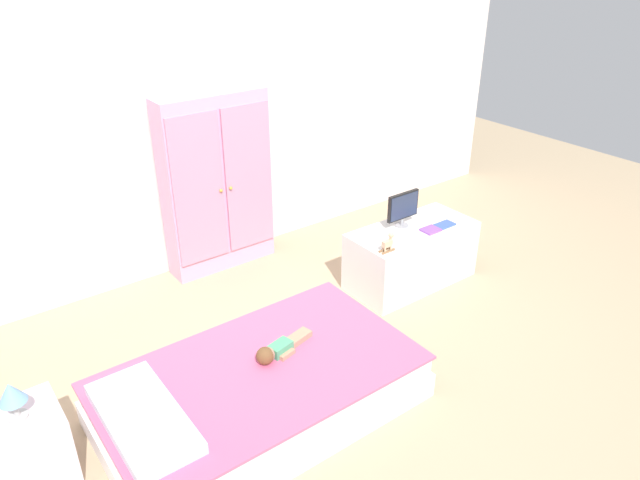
% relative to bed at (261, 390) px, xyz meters
% --- Properties ---
extents(ground_plane, '(10.00, 10.00, 0.02)m').
position_rel_bed_xyz_m(ground_plane, '(0.48, 0.15, -0.15)').
color(ground_plane, tan).
extents(back_wall, '(6.40, 0.05, 2.70)m').
position_rel_bed_xyz_m(back_wall, '(0.48, 1.73, 1.21)').
color(back_wall, silver).
rests_on(back_wall, ground_plane).
extents(bed, '(1.67, 0.98, 0.28)m').
position_rel_bed_xyz_m(bed, '(0.00, 0.00, 0.00)').
color(bed, white).
rests_on(bed, ground_plane).
extents(pillow, '(0.32, 0.70, 0.06)m').
position_rel_bed_xyz_m(pillow, '(-0.64, 0.00, 0.17)').
color(pillow, silver).
rests_on(pillow, bed).
extents(doll, '(0.39, 0.16, 0.10)m').
position_rel_bed_xyz_m(doll, '(0.13, 0.04, 0.18)').
color(doll, '#4CA375').
rests_on(doll, bed).
extents(nightstand, '(0.34, 0.34, 0.39)m').
position_rel_bed_xyz_m(nightstand, '(-1.11, 0.25, 0.06)').
color(nightstand, silver).
rests_on(nightstand, ground_plane).
extents(table_lamp, '(0.12, 0.12, 0.19)m').
position_rel_bed_xyz_m(table_lamp, '(-1.11, 0.25, 0.39)').
color(table_lamp, '#B7B2AD').
rests_on(table_lamp, nightstand).
extents(wardrobe, '(0.81, 0.27, 1.34)m').
position_rel_bed_xyz_m(wardrobe, '(0.61, 1.56, 0.54)').
color(wardrobe, '#E599BC').
rests_on(wardrobe, ground_plane).
extents(tv_stand, '(0.94, 0.45, 0.44)m').
position_rel_bed_xyz_m(tv_stand, '(1.60, 0.49, 0.08)').
color(tv_stand, silver).
rests_on(tv_stand, ground_plane).
extents(tv_monitor, '(0.27, 0.10, 0.26)m').
position_rel_bed_xyz_m(tv_monitor, '(1.56, 0.56, 0.45)').
color(tv_monitor, '#99999E').
rests_on(tv_monitor, tv_stand).
extents(rocking_horse_toy, '(0.11, 0.04, 0.13)m').
position_rel_bed_xyz_m(rocking_horse_toy, '(1.22, 0.35, 0.37)').
color(rocking_horse_toy, '#8E6642').
rests_on(rocking_horse_toy, tv_stand).
extents(book_purple, '(0.13, 0.11, 0.01)m').
position_rel_bed_xyz_m(book_purple, '(1.67, 0.38, 0.31)').
color(book_purple, '#8E51B2').
rests_on(book_purple, tv_stand).
extents(book_blue, '(0.15, 0.09, 0.01)m').
position_rel_bed_xyz_m(book_blue, '(1.81, 0.38, 0.31)').
color(book_blue, blue).
rests_on(book_blue, tv_stand).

